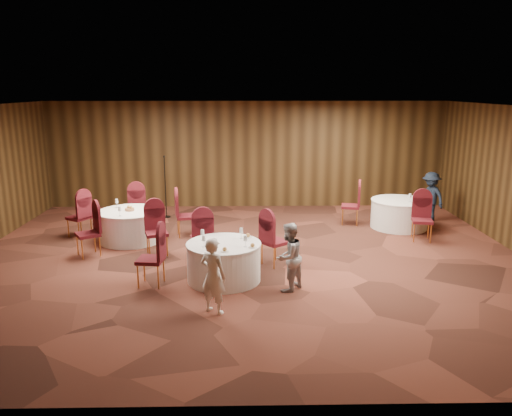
{
  "coord_description": "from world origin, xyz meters",
  "views": [
    {
      "loc": [
        -0.01,
        -10.08,
        3.6
      ],
      "look_at": [
        0.2,
        0.2,
        1.1
      ],
      "focal_mm": 35.0,
      "sensor_mm": 36.0,
      "label": 1
    }
  ],
  "objects_px": {
    "woman_b": "(288,257)",
    "table_main": "(224,261)",
    "man_c": "(431,197)",
    "table_left": "(131,225)",
    "mic_stand": "(166,199)",
    "woman_a": "(213,276)",
    "table_right": "(399,214)"
  },
  "relations": [
    {
      "from": "woman_b",
      "to": "table_main",
      "type": "bearing_deg",
      "value": -71.32
    },
    {
      "from": "table_main",
      "to": "man_c",
      "type": "bearing_deg",
      "value": 38.02
    },
    {
      "from": "table_left",
      "to": "mic_stand",
      "type": "height_order",
      "value": "mic_stand"
    },
    {
      "from": "woman_a",
      "to": "table_left",
      "type": "bearing_deg",
      "value": -29.21
    },
    {
      "from": "woman_b",
      "to": "man_c",
      "type": "height_order",
      "value": "man_c"
    },
    {
      "from": "table_right",
      "to": "table_left",
      "type": "bearing_deg",
      "value": -171.43
    },
    {
      "from": "table_left",
      "to": "man_c",
      "type": "xyz_separation_m",
      "value": [
        7.84,
        1.71,
        0.3
      ]
    },
    {
      "from": "table_left",
      "to": "table_right",
      "type": "height_order",
      "value": "same"
    },
    {
      "from": "mic_stand",
      "to": "woman_b",
      "type": "distance_m",
      "value": 6.1
    },
    {
      "from": "man_c",
      "to": "woman_b",
      "type": "bearing_deg",
      "value": -69.1
    },
    {
      "from": "table_main",
      "to": "woman_a",
      "type": "xyz_separation_m",
      "value": [
        -0.11,
        -1.4,
        0.26
      ]
    },
    {
      "from": "table_right",
      "to": "woman_a",
      "type": "height_order",
      "value": "woman_a"
    },
    {
      "from": "table_main",
      "to": "table_left",
      "type": "bearing_deg",
      "value": 132.17
    },
    {
      "from": "woman_a",
      "to": "man_c",
      "type": "relative_size",
      "value": 0.94
    },
    {
      "from": "woman_b",
      "to": "man_c",
      "type": "distance_m",
      "value": 6.44
    },
    {
      "from": "mic_stand",
      "to": "man_c",
      "type": "height_order",
      "value": "mic_stand"
    },
    {
      "from": "table_right",
      "to": "man_c",
      "type": "relative_size",
      "value": 1.09
    },
    {
      "from": "table_main",
      "to": "woman_a",
      "type": "relative_size",
      "value": 1.11
    },
    {
      "from": "woman_b",
      "to": "table_right",
      "type": "bearing_deg",
      "value": -177.3
    },
    {
      "from": "table_right",
      "to": "mic_stand",
      "type": "bearing_deg",
      "value": 169.22
    },
    {
      "from": "table_main",
      "to": "woman_b",
      "type": "distance_m",
      "value": 1.31
    },
    {
      "from": "woman_a",
      "to": "woman_b",
      "type": "relative_size",
      "value": 1.02
    },
    {
      "from": "table_main",
      "to": "man_c",
      "type": "relative_size",
      "value": 1.05
    },
    {
      "from": "table_left",
      "to": "woman_a",
      "type": "relative_size",
      "value": 1.19
    },
    {
      "from": "table_left",
      "to": "mic_stand",
      "type": "xyz_separation_m",
      "value": [
        0.5,
        2.22,
        0.15
      ]
    },
    {
      "from": "table_main",
      "to": "table_right",
      "type": "height_order",
      "value": "same"
    },
    {
      "from": "woman_a",
      "to": "table_right",
      "type": "bearing_deg",
      "value": -100.68
    },
    {
      "from": "table_main",
      "to": "mic_stand",
      "type": "xyz_separation_m",
      "value": [
        -1.84,
        4.8,
        0.15
      ]
    },
    {
      "from": "man_c",
      "to": "table_left",
      "type": "bearing_deg",
      "value": -104.79
    },
    {
      "from": "table_left",
      "to": "table_right",
      "type": "bearing_deg",
      "value": 8.57
    },
    {
      "from": "table_main",
      "to": "woman_b",
      "type": "relative_size",
      "value": 1.13
    },
    {
      "from": "table_main",
      "to": "table_right",
      "type": "xyz_separation_m",
      "value": [
        4.44,
        3.61,
        0.0
      ]
    }
  ]
}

